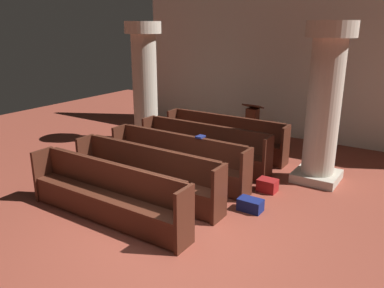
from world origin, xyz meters
name	(u,v)px	position (x,y,z in m)	size (l,w,h in m)	color
ground_plane	(169,230)	(0.00, 0.00, 0.00)	(19.20, 19.20, 0.00)	brown
back_wall	(304,56)	(0.00, 6.08, 2.25)	(10.00, 0.16, 4.50)	silver
pew_row_0	(225,135)	(-1.03, 3.68, 0.49)	(3.12, 0.46, 0.93)	#4C2316
pew_row_1	(203,145)	(-1.03, 2.69, 0.49)	(3.12, 0.46, 0.93)	#4C2316
pew_row_2	(178,157)	(-1.03, 1.71, 0.49)	(3.12, 0.47, 0.93)	#4C2316
pew_row_3	(146,173)	(-1.03, 0.72, 0.49)	(3.12, 0.46, 0.93)	#4C2316
pew_row_4	(107,192)	(-1.03, -0.27, 0.49)	(3.12, 0.46, 0.93)	#4C2316
pillar_aisle_side	(324,102)	(1.34, 3.25, 1.63)	(0.93, 0.93, 3.12)	#B6AD9A
pillar_far_side	(145,81)	(-3.35, 3.51, 1.63)	(0.93, 0.93, 3.12)	#B6AD9A
lectern	(252,127)	(-0.85, 4.85, 0.45)	(0.48, 0.45, 1.08)	#492215
hymn_book	(200,137)	(-0.61, 1.89, 0.95)	(0.14, 0.19, 0.04)	navy
kneeler_box_red	(267,185)	(0.71, 2.20, 0.12)	(0.36, 0.27, 0.24)	maroon
kneeler_box_navy	(250,205)	(0.78, 1.29, 0.11)	(0.41, 0.26, 0.21)	navy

